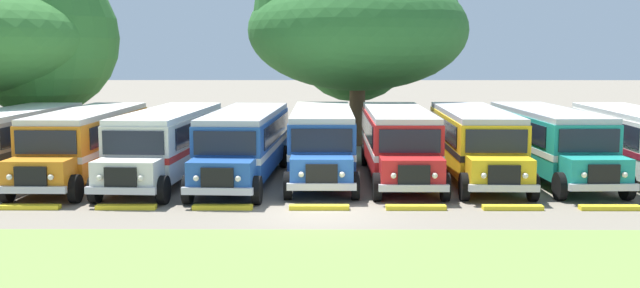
% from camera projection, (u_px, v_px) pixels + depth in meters
% --- Properties ---
extents(ground_plane, '(220.00, 220.00, 0.00)m').
position_uv_depth(ground_plane, '(319.00, 212.00, 24.44)').
color(ground_plane, slate).
extents(foreground_grass_strip, '(80.00, 10.19, 0.01)m').
position_uv_depth(foreground_grass_strip, '(317.00, 283.00, 17.02)').
color(foreground_grass_strip, olive).
rests_on(foreground_grass_strip, ground_plane).
extents(parked_bus_slot_0, '(3.13, 10.90, 2.82)m').
position_uv_depth(parked_bus_slot_0, '(11.00, 141.00, 30.67)').
color(parked_bus_slot_0, '#9E9993').
rests_on(parked_bus_slot_0, ground_plane).
extents(parked_bus_slot_1, '(2.86, 10.86, 2.82)m').
position_uv_depth(parked_bus_slot_1, '(87.00, 141.00, 30.67)').
color(parked_bus_slot_1, orange).
rests_on(parked_bus_slot_1, ground_plane).
extents(parked_bus_slot_2, '(3.30, 10.93, 2.82)m').
position_uv_depth(parked_bus_slot_2, '(168.00, 141.00, 30.49)').
color(parked_bus_slot_2, silver).
rests_on(parked_bus_slot_2, ground_plane).
extents(parked_bus_slot_3, '(3.19, 10.91, 2.82)m').
position_uv_depth(parked_bus_slot_3, '(245.00, 142.00, 30.41)').
color(parked_bus_slot_3, '#23519E').
rests_on(parked_bus_slot_3, ground_plane).
extents(parked_bus_slot_4, '(2.68, 10.84, 2.82)m').
position_uv_depth(parked_bus_slot_4, '(322.00, 139.00, 31.22)').
color(parked_bus_slot_4, '#23519E').
rests_on(parked_bus_slot_4, ground_plane).
extents(parked_bus_slot_5, '(2.70, 10.84, 2.82)m').
position_uv_depth(parked_bus_slot_5, '(398.00, 140.00, 30.98)').
color(parked_bus_slot_5, red).
rests_on(parked_bus_slot_5, ground_plane).
extents(parked_bus_slot_6, '(2.87, 10.86, 2.82)m').
position_uv_depth(parked_bus_slot_6, '(474.00, 140.00, 30.97)').
color(parked_bus_slot_6, yellow).
rests_on(parked_bus_slot_6, ground_plane).
extents(parked_bus_slot_7, '(3.01, 10.88, 2.82)m').
position_uv_depth(parked_bus_slot_7, '(549.00, 139.00, 31.12)').
color(parked_bus_slot_7, teal).
rests_on(parked_bus_slot_7, ground_plane).
extents(parked_bus_slot_8, '(2.89, 10.86, 2.82)m').
position_uv_depth(parked_bus_slot_8, '(637.00, 141.00, 30.64)').
color(parked_bus_slot_8, silver).
rests_on(parked_bus_slot_8, ground_plane).
extents(curb_wheelstop_1, '(2.00, 0.36, 0.15)m').
position_uv_depth(curb_wheelstop_1, '(30.00, 207.00, 24.93)').
color(curb_wheelstop_1, yellow).
rests_on(curb_wheelstop_1, ground_plane).
extents(curb_wheelstop_2, '(2.00, 0.36, 0.15)m').
position_uv_depth(curb_wheelstop_2, '(126.00, 207.00, 24.91)').
color(curb_wheelstop_2, yellow).
rests_on(curb_wheelstop_2, ground_plane).
extents(curb_wheelstop_3, '(2.00, 0.36, 0.15)m').
position_uv_depth(curb_wheelstop_3, '(223.00, 207.00, 24.90)').
color(curb_wheelstop_3, yellow).
rests_on(curb_wheelstop_3, ground_plane).
extents(curb_wheelstop_4, '(2.00, 0.36, 0.15)m').
position_uv_depth(curb_wheelstop_4, '(319.00, 207.00, 24.88)').
color(curb_wheelstop_4, yellow).
rests_on(curb_wheelstop_4, ground_plane).
extents(curb_wheelstop_5, '(2.00, 0.36, 0.15)m').
position_uv_depth(curb_wheelstop_5, '(416.00, 207.00, 24.86)').
color(curb_wheelstop_5, yellow).
rests_on(curb_wheelstop_5, ground_plane).
extents(curb_wheelstop_6, '(2.00, 0.36, 0.15)m').
position_uv_depth(curb_wheelstop_6, '(513.00, 208.00, 24.84)').
color(curb_wheelstop_6, yellow).
rests_on(curb_wheelstop_6, ground_plane).
extents(curb_wheelstop_7, '(2.00, 0.36, 0.15)m').
position_uv_depth(curb_wheelstop_7, '(610.00, 208.00, 24.82)').
color(curb_wheelstop_7, yellow).
rests_on(curb_wheelstop_7, ground_plane).
extents(broad_shade_tree, '(12.03, 13.96, 10.17)m').
position_uv_depth(broad_shade_tree, '(359.00, 31.00, 41.98)').
color(broad_shade_tree, brown).
rests_on(broad_shade_tree, ground_plane).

